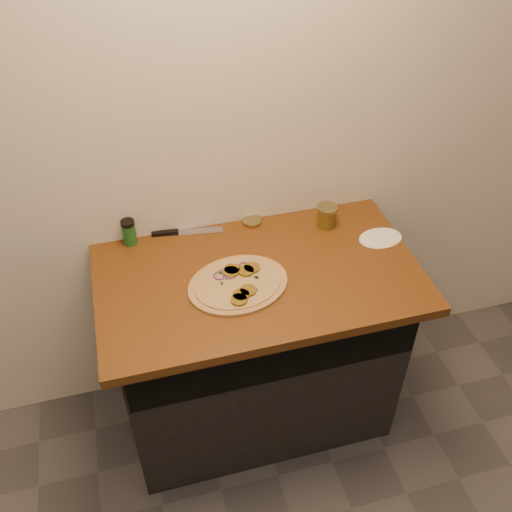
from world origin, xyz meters
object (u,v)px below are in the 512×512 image
object	(u,v)px
pizza	(238,283)
spice_shaker	(129,232)
salsa_jar	(327,216)
chefs_knife	(181,232)

from	to	relation	value
pizza	spice_shaker	size ratio (longest dim) A/B	4.00
salsa_jar	spice_shaker	world-z (taller)	spice_shaker
pizza	chefs_knife	xyz separation A→B (m)	(-0.15, 0.35, -0.00)
salsa_jar	spice_shaker	bearing A→B (deg)	173.39
pizza	salsa_jar	bearing A→B (deg)	30.54
salsa_jar	spice_shaker	distance (m)	0.79
spice_shaker	chefs_knife	bearing A→B (deg)	2.67
salsa_jar	spice_shaker	xyz separation A→B (m)	(-0.78, 0.09, 0.01)
chefs_knife	salsa_jar	xyz separation A→B (m)	(0.58, -0.10, 0.04)
pizza	spice_shaker	world-z (taller)	spice_shaker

